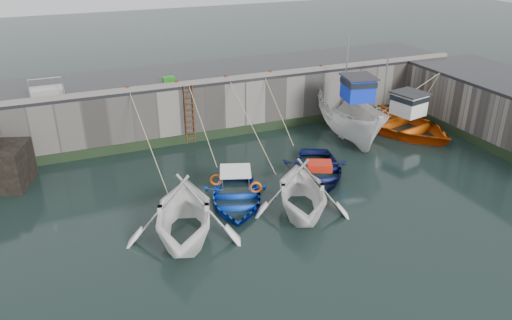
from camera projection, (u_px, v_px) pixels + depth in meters
name	position (u px, v px, depth m)	size (l,w,h in m)	color
ground	(311.00, 227.00, 19.43)	(120.00, 120.00, 0.00)	black
quay_back	(211.00, 98.00, 29.27)	(30.00, 5.00, 3.00)	slate
road_back	(210.00, 72.00, 28.60)	(30.00, 5.00, 0.16)	black
kerb_back	(223.00, 79.00, 26.56)	(30.00, 0.30, 0.20)	slate
algae_back	(226.00, 133.00, 27.67)	(30.00, 0.08, 0.50)	black
algae_right	(494.00, 150.00, 25.58)	(0.08, 15.00, 0.50)	black
ladder	(190.00, 115.00, 26.37)	(0.51, 0.08, 3.20)	#3F1E0F
boat_near_white	(185.00, 237.00, 18.79)	(4.52, 5.24, 2.76)	white
boat_near_white_rope	(154.00, 175.00, 23.53)	(0.04, 6.83, 3.10)	tan
boat_near_blue	(236.00, 202.00, 21.22)	(3.18, 4.46, 0.92)	#0C37B8
boat_near_blue_rope	(203.00, 158.00, 25.21)	(0.04, 5.23, 3.10)	tan
boat_near_blacktrim	(301.00, 211.00, 20.51)	(4.14, 4.79, 2.53)	silver
boat_near_blacktrim_rope	(250.00, 158.00, 25.24)	(0.04, 6.82, 3.10)	tan
boat_near_navy	(317.00, 175.00, 23.49)	(3.42, 4.78, 0.99)	#0A1041
boat_near_navy_rope	(278.00, 142.00, 27.11)	(0.04, 4.48, 3.10)	tan
boat_far_white	(351.00, 118.00, 27.31)	(3.92, 7.37, 5.70)	silver
boat_far_orange	(398.00, 122.00, 28.56)	(6.49, 8.02, 4.47)	#D9540B
fish_crate	(169.00, 79.00, 26.36)	(0.62, 0.41, 0.29)	#1B7715
railing	(47.00, 90.00, 24.39)	(1.60, 1.05, 1.00)	#A5A8AD
bollard_a	(128.00, 88.00, 24.89)	(0.18, 0.18, 0.28)	#3F1E0F
bollard_b	(177.00, 83.00, 25.76)	(0.18, 0.18, 0.28)	#3F1E0F
bollard_c	(226.00, 78.00, 26.70)	(0.18, 0.18, 0.28)	#3F1E0F
bollard_d	(270.00, 73.00, 27.60)	(0.18, 0.18, 0.28)	#3F1E0F
bollard_e	(321.00, 67.00, 28.71)	(0.18, 0.18, 0.28)	#3F1E0F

